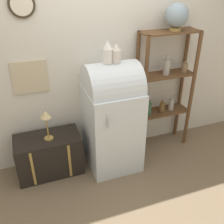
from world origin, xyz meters
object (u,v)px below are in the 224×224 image
at_px(globe, 177,16).
at_px(vase_left, 108,53).
at_px(refrigerator, 112,115).
at_px(desk_lamp, 46,118).
at_px(suitcase_trunk, 49,155).
at_px(vase_center, 116,54).

relative_size(globe, vase_left, 1.24).
distance_m(refrigerator, desk_lamp, 0.80).
bearing_deg(globe, desk_lamp, -176.65).
distance_m(suitcase_trunk, vase_center, 1.51).
xyz_separation_m(suitcase_trunk, globe, (1.68, 0.06, 1.57)).
distance_m(globe, vase_left, 0.98).
xyz_separation_m(suitcase_trunk, vase_left, (0.76, -0.09, 1.26)).
height_order(vase_left, desk_lamp, vase_left).
xyz_separation_m(refrigerator, desk_lamp, (-0.79, 0.05, 0.09)).
bearing_deg(vase_left, suitcase_trunk, 173.25).
bearing_deg(desk_lamp, globe, 3.35).
bearing_deg(refrigerator, desk_lamp, 176.45).
bearing_deg(vase_center, desk_lamp, 176.01).
relative_size(suitcase_trunk, desk_lamp, 2.06).
xyz_separation_m(refrigerator, vase_left, (-0.05, -0.01, 0.80)).
xyz_separation_m(suitcase_trunk, vase_center, (0.86, -0.09, 1.24)).
xyz_separation_m(refrigerator, vase_center, (0.05, -0.01, 0.78)).
relative_size(refrigerator, desk_lamp, 3.63).
height_order(refrigerator, globe, globe).
relative_size(vase_left, desk_lamp, 0.66).
height_order(suitcase_trunk, vase_left, vase_left).
bearing_deg(vase_left, vase_center, -2.31).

